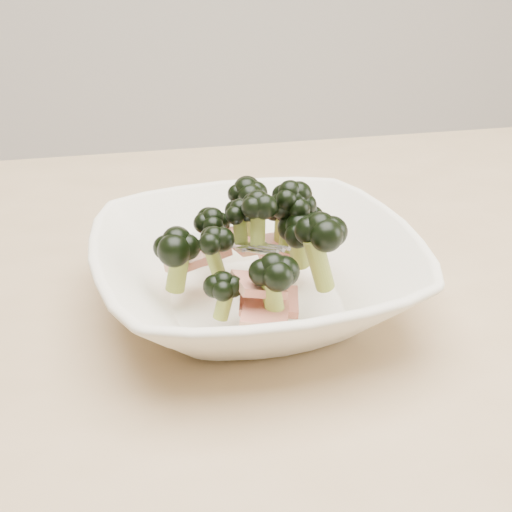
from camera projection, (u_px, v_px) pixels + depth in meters
The scene contains 2 objects.
dining_table at pixel (292, 365), 0.71m from camera, with size 1.20×0.80×0.75m.
broccoli_dish at pixel (257, 268), 0.61m from camera, with size 0.29×0.29×0.12m.
Camera 1 is at (-0.15, -0.57, 1.08)m, focal length 50.00 mm.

